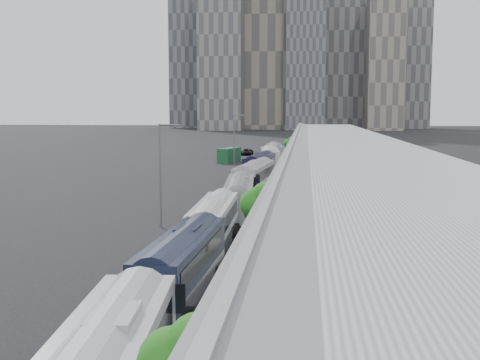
# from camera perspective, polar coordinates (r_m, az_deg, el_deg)

# --- Properties ---
(sidewalk) EXTENTS (10.00, 170.00, 0.12)m
(sidewalk) POSITION_cam_1_polar(r_m,az_deg,el_deg) (66.20, 6.72, -2.19)
(sidewalk) COLOR gray
(sidewalk) RESTS_ON ground
(lane_line) EXTENTS (0.12, 160.00, 0.02)m
(lane_line) POSITION_cam_1_polar(r_m,az_deg,el_deg) (66.93, -2.32, -2.10)
(lane_line) COLOR gold
(lane_line) RESTS_ON ground
(depot) EXTENTS (12.45, 160.40, 7.20)m
(depot) POSITION_cam_1_polar(r_m,az_deg,el_deg) (65.92, 10.23, 0.74)
(depot) COLOR gray
(depot) RESTS_ON ground
(skyline) EXTENTS (145.00, 64.00, 120.00)m
(skyline) POSITION_cam_1_polar(r_m,az_deg,el_deg) (337.24, 4.39, 13.53)
(skyline) COLOR slate
(skyline) RESTS_ON ground
(bus_1) EXTENTS (2.93, 12.45, 3.62)m
(bus_1) POSITION_cam_1_polar(r_m,az_deg,el_deg) (33.29, -5.41, -8.42)
(bus_1) COLOR #151C31
(bus_1) RESTS_ON ground
(bus_2) EXTENTS (2.77, 12.37, 3.60)m
(bus_2) POSITION_cam_1_polar(r_m,az_deg,el_deg) (44.91, -2.48, -4.46)
(bus_2) COLOR silver
(bus_2) RESTS_ON ground
(bus_3) EXTENTS (3.56, 13.01, 3.76)m
(bus_3) POSITION_cam_1_polar(r_m,az_deg,el_deg) (57.43, -0.04, -1.95)
(bus_3) COLOR gray
(bus_3) RESTS_ON ground
(bus_4) EXTENTS (4.14, 13.98, 4.03)m
(bus_4) POSITION_cam_1_polar(r_m,az_deg,el_deg) (72.50, 1.40, -0.07)
(bus_4) COLOR #999BA2
(bus_4) RESTS_ON ground
(bus_5) EXTENTS (3.97, 13.51, 3.89)m
(bus_5) POSITION_cam_1_polar(r_m,az_deg,el_deg) (88.16, 1.90, 1.08)
(bus_5) COLOR black
(bus_5) RESTS_ON ground
(bus_6) EXTENTS (4.05, 13.87, 4.00)m
(bus_6) POSITION_cam_1_polar(r_m,az_deg,el_deg) (100.97, 2.84, 1.81)
(bus_6) COLOR silver
(bus_6) RESTS_ON ground
(bus_7) EXTENTS (3.90, 13.71, 3.95)m
(bus_7) POSITION_cam_1_polar(r_m,az_deg,el_deg) (113.47, 3.33, 2.32)
(bus_7) COLOR gray
(bus_7) RESTS_ON ground
(tree_0) EXTENTS (2.53, 2.53, 4.91)m
(tree_0) POSITION_cam_1_polar(r_m,az_deg,el_deg) (16.59, -4.30, -16.52)
(tree_0) COLOR black
(tree_0) RESTS_ON ground
(tree_1) EXTENTS (2.80, 2.80, 5.15)m
(tree_1) POSITION_cam_1_polar(r_m,az_deg,el_deg) (42.12, 2.13, -2.13)
(tree_1) COLOR black
(tree_1) RESTS_ON ground
(tree_2) EXTENTS (1.15, 1.15, 3.75)m
(tree_2) POSITION_cam_1_polar(r_m,az_deg,el_deg) (65.94, 4.34, 0.45)
(tree_2) COLOR black
(tree_2) RESTS_ON ground
(tree_3) EXTENTS (1.43, 1.43, 4.52)m
(tree_3) POSITION_cam_1_polar(r_m,az_deg,el_deg) (86.96, 4.72, 2.37)
(tree_3) COLOR black
(tree_3) RESTS_ON ground
(tree_4) EXTENTS (2.21, 2.21, 5.12)m
(tree_4) POSITION_cam_1_polar(r_m,az_deg,el_deg) (112.22, 4.87, 3.45)
(tree_4) COLOR black
(tree_4) RESTS_ON ground
(street_lamp_near) EXTENTS (2.04, 0.22, 9.00)m
(street_lamp_near) POSITION_cam_1_polar(r_m,az_deg,el_deg) (52.35, -7.38, 1.13)
(street_lamp_near) COLOR #59595E
(street_lamp_near) RESTS_ON ground
(street_lamp_far) EXTENTS (2.04, 0.22, 9.41)m
(street_lamp_far) POSITION_cam_1_polar(r_m,az_deg,el_deg) (111.78, -0.47, 4.19)
(street_lamp_far) COLOR #59595E
(street_lamp_far) RESTS_ON ground
(shipping_container) EXTENTS (4.07, 7.19, 2.83)m
(shipping_container) POSITION_cam_1_polar(r_m,az_deg,el_deg) (117.94, -1.04, 2.37)
(shipping_container) COLOR #144326
(shipping_container) RESTS_ON ground
(suv) EXTENTS (2.82, 5.36, 1.44)m
(suv) POSITION_cam_1_polar(r_m,az_deg,el_deg) (137.07, 0.65, 2.67)
(suv) COLOR black
(suv) RESTS_ON ground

